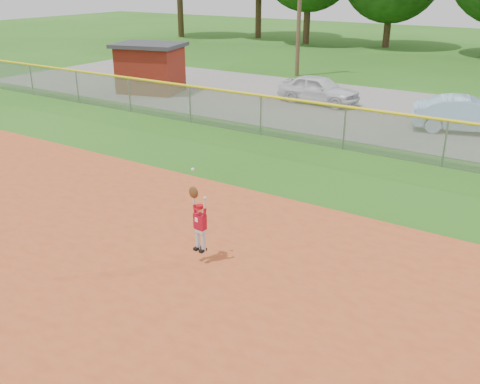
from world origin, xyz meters
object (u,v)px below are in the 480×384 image
object	(u,v)px
car_white_a	(319,89)
car_blue	(467,115)
ballplayer	(199,220)
utility_shed	(150,68)

from	to	relation	value
car_white_a	car_blue	world-z (taller)	car_blue
car_white_a	car_blue	size ratio (longest dim) A/B	0.95
car_white_a	ballplayer	bearing A→B (deg)	-160.55
utility_shed	ballplayer	bearing A→B (deg)	-45.09
car_blue	utility_shed	distance (m)	15.17
car_blue	ballplayer	xyz separation A→B (m)	(-2.50, -13.56, 0.30)
utility_shed	car_white_a	bearing A→B (deg)	14.96
utility_shed	ballplayer	size ratio (longest dim) A/B	2.14
car_blue	ballplayer	bearing A→B (deg)	152.95
car_white_a	utility_shed	xyz separation A→B (m)	(-8.32, -2.22, 0.57)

